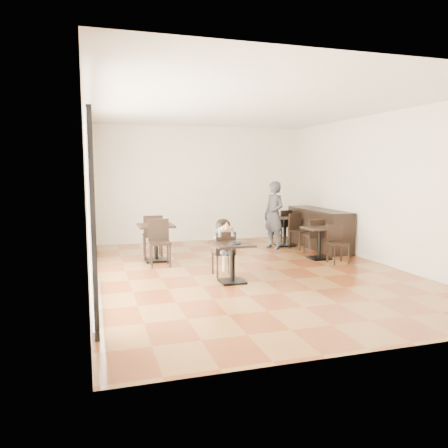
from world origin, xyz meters
name	(u,v)px	position (x,y,z in m)	size (l,w,h in m)	color
floor	(249,272)	(0.00, 0.00, 0.00)	(6.00, 8.00, 0.01)	brown
ceiling	(250,107)	(0.00, 0.00, 3.20)	(6.00, 8.00, 0.01)	white
wall_back	(200,184)	(0.00, 4.00, 1.60)	(6.00, 0.01, 3.20)	white
wall_front	(379,209)	(0.00, -4.00, 1.60)	(6.00, 0.01, 3.20)	white
wall_left	(88,194)	(-3.00, 0.00, 1.60)	(0.01, 8.00, 3.20)	white
wall_right	(381,189)	(3.00, 0.00, 1.60)	(0.01, 8.00, 3.20)	white
storefront_window	(90,207)	(-2.97, -0.50, 1.40)	(0.04, 4.50, 2.60)	white
child_table	(232,263)	(-0.58, -0.69, 0.36)	(0.68, 0.68, 0.72)	black
child_chair	(223,253)	(-0.58, -0.14, 0.43)	(0.39, 0.39, 0.86)	black
child	(223,248)	(-0.58, -0.14, 0.54)	(0.39, 0.54, 1.08)	slate
plate	(234,244)	(-0.58, -0.79, 0.72)	(0.24, 0.24, 0.01)	black
pizza_slice	(226,228)	(-0.58, -0.33, 0.94)	(0.25, 0.19, 0.06)	#E1CC81
adult_patron	(274,215)	(1.49, 2.22, 0.86)	(0.63, 0.41, 1.72)	#37373C
cafe_table_mid	(320,243)	(1.96, 0.72, 0.36)	(0.67, 0.67, 0.71)	black
cafe_table_left	(156,243)	(-1.61, 1.56, 0.41)	(0.77, 0.77, 0.81)	black
cafe_table_back	(285,232)	(1.94, 2.52, 0.38)	(0.71, 0.71, 0.75)	black
chair_mid_a	(313,236)	(2.11, 1.27, 0.43)	(0.38, 0.38, 0.86)	black
chair_mid_b	(338,244)	(2.11, 0.17, 0.43)	(0.38, 0.38, 0.86)	black
chair_left_a	(153,236)	(-1.61, 2.11, 0.49)	(0.44, 0.44, 0.98)	black
chair_left_b	(160,243)	(-1.61, 1.01, 0.49)	(0.44, 0.44, 0.98)	black
chair_back_a	(281,226)	(2.10, 3.07, 0.45)	(0.41, 0.41, 0.90)	black
chair_back_b	(300,231)	(2.10, 1.97, 0.45)	(0.41, 0.41, 0.90)	black
service_counter	(318,228)	(2.65, 2.00, 0.50)	(0.60, 2.40, 1.00)	black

